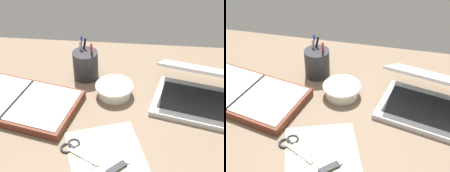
{
  "view_description": "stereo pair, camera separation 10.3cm",
  "coord_description": "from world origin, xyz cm",
  "views": [
    {
      "loc": [
        8.5,
        -72.95,
        71.12
      ],
      "look_at": [
        0.55,
        8.63,
        9.0
      ],
      "focal_mm": 50.0,
      "sensor_mm": 36.0,
      "label": 1
    },
    {
      "loc": [
        18.64,
        -71.32,
        71.12
      ],
      "look_at": [
        0.55,
        8.63,
        9.0
      ],
      "focal_mm": 50.0,
      "sensor_mm": 36.0,
      "label": 2
    }
  ],
  "objects": [
    {
      "name": "usb_drive",
      "position": [
        4.66,
        -19.27,
        2.5
      ],
      "size": [
        6.37,
        6.07,
        1.0
      ],
      "rotation": [
        0.0,
        0.0,
        -0.82
      ],
      "color": "black",
      "rests_on": "desk_top"
    },
    {
      "name": "desk_top",
      "position": [
        0.0,
        0.0,
        1.0
      ],
      "size": [
        140.0,
        100.0,
        2.0
      ],
      "primitive_type": "cube",
      "color": "#75604C",
      "rests_on": "ground"
    },
    {
      "name": "pen_cup",
      "position": [
        -10.76,
        23.0,
        7.42
      ],
      "size": [
        9.35,
        9.35,
        15.82
      ],
      "color": "#28282D",
      "rests_on": "desk_top"
    },
    {
      "name": "bowl",
      "position": [
        1.0,
        12.68,
        4.55
      ],
      "size": [
        13.43,
        13.43,
        4.56
      ],
      "color": "silver",
      "rests_on": "desk_top"
    },
    {
      "name": "paper_sheet_front",
      "position": [
        2.18,
        -17.63,
        2.08
      ],
      "size": [
        29.29,
        34.26,
        0.16
      ],
      "primitive_type": "cube",
      "rotation": [
        0.0,
        0.0,
        0.34
      ],
      "color": "#F4EFB2",
      "rests_on": "desk_top"
    },
    {
      "name": "laptop",
      "position": [
        31.78,
        11.19,
        6.52
      ],
      "size": [
        37.87,
        32.45,
        16.27
      ],
      "rotation": [
        0.0,
        0.0,
        -0.23
      ],
      "color": "silver",
      "rests_on": "desk_top"
    },
    {
      "name": "scissors",
      "position": [
        -8.48,
        -13.47,
        2.34
      ],
      "size": [
        12.13,
        11.14,
        0.8
      ],
      "rotation": [
        0.0,
        0.0,
        -0.7
      ],
      "color": "#B7B7BC",
      "rests_on": "desk_top"
    },
    {
      "name": "planner",
      "position": [
        -30.69,
        3.91,
        3.53
      ],
      "size": [
        43.75,
        30.74,
        3.24
      ],
      "rotation": [
        0.0,
        0.0,
        -0.22
      ],
      "color": "brown",
      "rests_on": "desk_top"
    }
  ]
}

